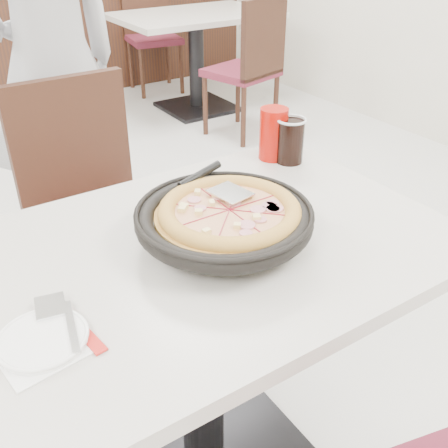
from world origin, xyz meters
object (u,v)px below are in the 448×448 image
pizza_pan (224,227)px  side_plate (43,340)px  chair_far (101,226)px  pizza (230,218)px  main_table (201,362)px  cola_glass (290,142)px  diner_person (53,66)px  bg_chair_right_far (154,36)px  bg_chair_right_near (241,69)px  bg_table_right (196,63)px  red_cup (273,134)px

pizza_pan → side_plate: size_ratio=1.99×
chair_far → side_plate: bearing=61.9°
pizza_pan → pizza: bearing=6.6°
main_table → pizza: 0.44m
cola_glass → diner_person: (-0.42, 0.94, 0.09)m
side_plate → cola_glass: size_ratio=1.24×
pizza → bg_chair_right_far: (1.52, 3.45, -0.34)m
bg_chair_right_near → bg_chair_right_far: 1.31m
side_plate → bg_chair_right_far: (1.99, 3.55, -0.28)m
pizza_pan → side_plate: (-0.46, -0.10, -0.03)m
bg_table_right → pizza_pan: bearing=-119.4°
diner_person → chair_far: bearing=67.2°
pizza_pan → cola_glass: bearing=33.1°
main_table → pizza: pizza is taller
chair_far → main_table: bearing=89.0°
pizza → side_plate: size_ratio=2.16×
cola_glass → diner_person: bearing=113.9°
pizza_pan → bg_chair_right_near: bearing=54.1°
diner_person → bg_table_right: (1.57, 1.59, -0.53)m
chair_far → side_plate: (-0.39, -0.78, 0.28)m
side_plate → bg_chair_right_near: (2.01, 2.24, -0.28)m
cola_glass → diner_person: size_ratio=0.07×
cola_glass → bg_chair_right_near: 2.21m
pizza → cola_glass: cola_glass is taller
side_plate → bg_chair_right_far: size_ratio=0.17×
pizza → diner_person: size_ratio=0.19×
cola_glass → bg_table_right: 2.81m
bg_chair_right_near → pizza_pan: bearing=-140.4°
bg_chair_right_near → bg_chair_right_far: bearing=76.2°
cola_glass → diner_person: diner_person is taller
diner_person → bg_chair_right_near: (1.55, 0.93, -0.43)m
red_cup → main_table: bearing=-146.2°
diner_person → side_plate: bearing=55.5°
main_table → chair_far: 0.67m
bg_chair_right_far → chair_far: bearing=69.0°
diner_person → bg_chair_right_far: 2.74m
pizza → bg_chair_right_far: bearing=66.3°
pizza → cola_glass: (0.40, 0.27, 0.00)m
chair_far → diner_person: size_ratio=0.53×
bg_chair_right_far → side_plate: bearing=69.7°
pizza → bg_table_right: size_ratio=0.29×
pizza_pan → red_cup: 0.51m
pizza_pan → diner_person: size_ratio=0.18×
bg_chair_right_near → bg_chair_right_far: same height
pizza_pan → pizza: (0.02, 0.00, 0.02)m
chair_far → cola_glass: 0.72m
pizza → bg_chair_right_far: bg_chair_right_far is taller
side_plate → bg_chair_right_near: bearing=48.2°
pizza → diner_person: (-0.01, 1.21, 0.09)m
red_cup → pizza_pan: bearing=-140.6°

